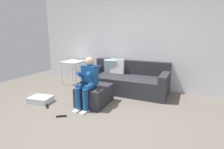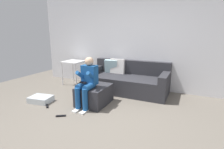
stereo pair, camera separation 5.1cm
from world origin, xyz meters
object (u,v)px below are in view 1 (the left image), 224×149
(person_seated, at_px, (87,81))
(storage_bin, at_px, (41,100))
(remote_by_storage_bin, at_px, (47,107))
(couch_sectional, at_px, (127,81))
(ottoman, at_px, (95,95))
(side_table, at_px, (73,65))
(remote_near_ottoman, at_px, (61,116))

(person_seated, distance_m, storage_bin, 1.26)
(storage_bin, height_order, remote_by_storage_bin, storage_bin)
(couch_sectional, bearing_deg, ottoman, -107.67)
(side_table, relative_size, remote_by_storage_bin, 4.03)
(couch_sectional, bearing_deg, remote_near_ottoman, -107.68)
(storage_bin, bearing_deg, person_seated, 11.93)
(side_table, bearing_deg, remote_near_ottoman, -60.07)
(ottoman, bearing_deg, side_table, 140.75)
(side_table, bearing_deg, ottoman, -39.25)
(couch_sectional, height_order, storage_bin, couch_sectional)
(person_seated, relative_size, remote_by_storage_bin, 6.01)
(remote_by_storage_bin, bearing_deg, ottoman, 79.83)
(remote_by_storage_bin, bearing_deg, storage_bin, -158.43)
(remote_near_ottoman, bearing_deg, remote_by_storage_bin, 124.97)
(ottoman, xyz_separation_m, storage_bin, (-1.17, -0.44, -0.14))
(ottoman, distance_m, storage_bin, 1.26)
(side_table, distance_m, remote_by_storage_bin, 1.91)
(ottoman, height_order, remote_near_ottoman, ottoman)
(couch_sectional, relative_size, ottoman, 2.80)
(couch_sectional, height_order, ottoman, couch_sectional)
(storage_bin, relative_size, remote_by_storage_bin, 2.74)
(couch_sectional, xyz_separation_m, remote_near_ottoman, (-0.62, -1.96, -0.29))
(couch_sectional, height_order, side_table, couch_sectional)
(storage_bin, bearing_deg, ottoman, 20.72)
(couch_sectional, xyz_separation_m, side_table, (-1.75, -0.00, 0.31))
(storage_bin, height_order, remote_near_ottoman, storage_bin)
(ottoman, height_order, storage_bin, ottoman)
(person_seated, distance_m, side_table, 1.90)
(remote_near_ottoman, bearing_deg, couch_sectional, 39.41)
(couch_sectional, bearing_deg, person_seated, -107.01)
(person_seated, bearing_deg, remote_near_ottoman, -109.13)
(remote_by_storage_bin, bearing_deg, remote_near_ottoman, 22.78)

